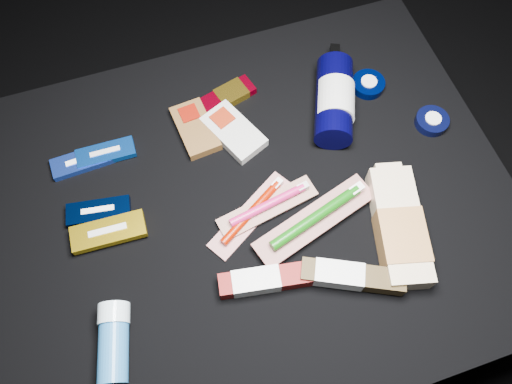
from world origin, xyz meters
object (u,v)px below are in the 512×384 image
object	(u,v)px
deodorant_stick	(113,341)
toothpaste_carton_red	(265,280)
lotion_bottle	(334,100)
bodywash_bottle	(399,229)

from	to	relation	value
deodorant_stick	toothpaste_carton_red	xyz separation A→B (m)	(0.26, 0.02, -0.01)
deodorant_stick	toothpaste_carton_red	size ratio (longest dim) A/B	0.75
deodorant_stick	toothpaste_carton_red	bearing A→B (deg)	17.26
lotion_bottle	deodorant_stick	xyz separation A→B (m)	(-0.51, -0.31, -0.01)
bodywash_bottle	deodorant_stick	xyz separation A→B (m)	(-0.52, -0.03, 0.00)
bodywash_bottle	deodorant_stick	distance (m)	0.52
lotion_bottle	bodywash_bottle	xyz separation A→B (m)	(0.01, -0.28, -0.01)
lotion_bottle	deodorant_stick	size ratio (longest dim) A/B	1.77
lotion_bottle	toothpaste_carton_red	world-z (taller)	lotion_bottle
deodorant_stick	lotion_bottle	bearing A→B (deg)	44.57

